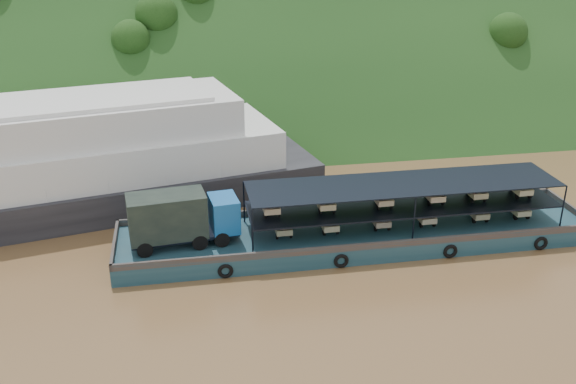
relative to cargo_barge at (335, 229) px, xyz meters
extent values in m
plane|color=brown|center=(-0.96, 0.03, -1.27)|extent=(160.00, 160.00, 0.00)
cube|color=#153412|center=(-0.96, 36.03, -1.27)|extent=(140.00, 39.60, 39.60)
cube|color=#123441|center=(1.62, 0.06, -0.67)|extent=(35.00, 7.00, 1.20)
cube|color=#592D19|center=(1.62, 3.46, 0.18)|extent=(35.00, 0.20, 0.50)
cube|color=#592D19|center=(1.62, -3.34, 0.18)|extent=(35.00, 0.20, 0.50)
cube|color=#592D19|center=(19.02, 0.06, 0.18)|extent=(0.20, 7.00, 0.50)
cube|color=#592D19|center=(-15.78, 0.06, 0.18)|extent=(0.20, 7.00, 0.50)
torus|color=black|center=(-8.38, -3.49, -0.72)|extent=(1.06, 0.26, 1.06)
torus|color=black|center=(-0.38, -3.49, -0.72)|extent=(1.06, 0.26, 1.06)
torus|color=black|center=(7.62, -3.49, -0.72)|extent=(1.06, 0.26, 1.06)
torus|color=black|center=(14.62, -3.49, -0.72)|extent=(1.06, 0.26, 1.06)
cylinder|color=black|center=(-13.63, -1.71, 0.48)|extent=(1.14, 0.51, 1.10)
cylinder|color=black|center=(-13.90, 0.58, 0.48)|extent=(1.14, 0.51, 1.10)
cylinder|color=black|center=(-9.92, -1.28, 0.48)|extent=(1.14, 0.51, 1.10)
cylinder|color=black|center=(-10.18, 1.01, 0.48)|extent=(1.14, 0.51, 1.10)
cylinder|color=black|center=(-8.39, -1.11, 0.48)|extent=(1.14, 0.51, 1.10)
cylinder|color=black|center=(-8.65, 1.19, 0.48)|extent=(1.14, 0.51, 1.10)
cube|color=black|center=(-10.93, -0.24, 0.65)|extent=(7.71, 3.27, 0.22)
cube|color=#16589B|center=(-8.08, 0.09, 1.91)|extent=(2.16, 2.84, 2.42)
cube|color=black|center=(-7.15, 0.20, 2.35)|extent=(0.32, 2.19, 0.99)
cube|color=black|center=(-12.02, -0.36, 2.24)|extent=(5.55, 3.23, 3.08)
cube|color=black|center=(5.12, 0.06, 1.59)|extent=(23.00, 5.00, 0.12)
cube|color=black|center=(5.12, 0.06, 3.23)|extent=(23.00, 5.00, 0.08)
cylinder|color=black|center=(-6.38, -2.44, 1.58)|extent=(0.12, 0.12, 3.30)
cylinder|color=black|center=(-6.38, 2.56, 1.58)|extent=(0.12, 0.12, 3.30)
cylinder|color=black|center=(5.12, -2.44, 1.58)|extent=(0.12, 0.12, 3.30)
cylinder|color=black|center=(5.12, 2.56, 1.58)|extent=(0.12, 0.12, 3.30)
cylinder|color=black|center=(16.62, -2.44, 1.58)|extent=(0.12, 0.12, 3.30)
cylinder|color=black|center=(16.62, 2.56, 1.58)|extent=(0.12, 0.12, 3.30)
cylinder|color=black|center=(-3.91, 1.11, 0.19)|extent=(0.12, 0.52, 0.52)
cylinder|color=black|center=(-4.41, -0.69, 0.19)|extent=(0.14, 0.52, 0.52)
cylinder|color=black|center=(-3.41, -0.69, 0.19)|extent=(0.14, 0.52, 0.52)
cube|color=#B9B482|center=(-3.91, -0.34, 0.53)|extent=(1.15, 1.50, 0.44)
cube|color=red|center=(-3.91, 0.81, 0.71)|extent=(0.55, 0.80, 0.80)
cube|color=red|center=(-3.91, 0.61, 1.21)|extent=(0.50, 0.10, 0.10)
cylinder|color=black|center=(-0.48, 1.11, 0.19)|extent=(0.12, 0.52, 0.52)
cylinder|color=black|center=(-0.98, -0.69, 0.19)|extent=(0.14, 0.52, 0.52)
cylinder|color=black|center=(0.02, -0.69, 0.19)|extent=(0.14, 0.52, 0.52)
cube|color=beige|center=(-0.48, -0.34, 0.53)|extent=(1.15, 1.50, 0.44)
cube|color=red|center=(-0.48, 0.81, 0.71)|extent=(0.55, 0.80, 0.80)
cube|color=red|center=(-0.48, 0.61, 1.21)|extent=(0.50, 0.10, 0.10)
cylinder|color=black|center=(3.41, 1.11, 0.19)|extent=(0.12, 0.52, 0.52)
cylinder|color=black|center=(2.91, -0.69, 0.19)|extent=(0.14, 0.52, 0.52)
cylinder|color=black|center=(3.91, -0.69, 0.19)|extent=(0.14, 0.52, 0.52)
cube|color=tan|center=(3.41, -0.34, 0.53)|extent=(1.15, 1.50, 0.44)
cube|color=red|center=(3.41, 0.81, 0.71)|extent=(0.55, 0.80, 0.80)
cube|color=red|center=(3.41, 0.61, 1.21)|extent=(0.50, 0.10, 0.10)
cylinder|color=black|center=(6.93, 1.11, 0.19)|extent=(0.12, 0.52, 0.52)
cylinder|color=black|center=(6.43, -0.69, 0.19)|extent=(0.14, 0.52, 0.52)
cylinder|color=black|center=(7.43, -0.69, 0.19)|extent=(0.14, 0.52, 0.52)
cube|color=beige|center=(6.93, -0.34, 0.53)|extent=(1.15, 1.50, 0.44)
cube|color=red|center=(6.93, 0.81, 0.71)|extent=(0.55, 0.80, 0.80)
cube|color=red|center=(6.93, 0.61, 1.21)|extent=(0.50, 0.10, 0.10)
cylinder|color=black|center=(11.11, 1.11, 0.19)|extent=(0.12, 0.52, 0.52)
cylinder|color=black|center=(10.61, -0.69, 0.19)|extent=(0.14, 0.52, 0.52)
cylinder|color=black|center=(11.61, -0.69, 0.19)|extent=(0.14, 0.52, 0.52)
cube|color=tan|center=(11.11, -0.34, 0.53)|extent=(1.15, 1.50, 0.44)
cube|color=red|center=(11.11, 0.81, 0.71)|extent=(0.55, 0.80, 0.80)
cube|color=red|center=(11.11, 0.61, 1.21)|extent=(0.50, 0.10, 0.10)
cylinder|color=black|center=(14.48, 1.11, 0.19)|extent=(0.12, 0.52, 0.52)
cylinder|color=black|center=(13.98, -0.69, 0.19)|extent=(0.14, 0.52, 0.52)
cylinder|color=black|center=(14.98, -0.69, 0.19)|extent=(0.14, 0.52, 0.52)
cube|color=beige|center=(14.48, -0.34, 0.53)|extent=(1.15, 1.50, 0.44)
cube|color=#B10B20|center=(14.48, 0.81, 0.71)|extent=(0.55, 0.80, 0.80)
cube|color=#B10B20|center=(14.48, 0.61, 1.21)|extent=(0.50, 0.10, 0.10)
cylinder|color=black|center=(-4.77, 1.11, 1.91)|extent=(0.12, 0.52, 0.52)
cylinder|color=black|center=(-5.27, -0.69, 1.91)|extent=(0.14, 0.52, 0.52)
cylinder|color=black|center=(-4.27, -0.69, 1.91)|extent=(0.14, 0.52, 0.52)
cube|color=#CCB790|center=(-4.77, -0.34, 2.25)|extent=(1.15, 1.50, 0.44)
cube|color=red|center=(-4.77, 0.81, 2.43)|extent=(0.55, 0.80, 0.80)
cube|color=red|center=(-4.77, 0.61, 2.93)|extent=(0.50, 0.10, 0.10)
cylinder|color=black|center=(-0.80, 1.11, 1.91)|extent=(0.12, 0.52, 0.52)
cylinder|color=black|center=(-1.30, -0.69, 1.91)|extent=(0.14, 0.52, 0.52)
cylinder|color=black|center=(-0.30, -0.69, 1.91)|extent=(0.14, 0.52, 0.52)
cube|color=#C9BE8E|center=(-0.80, -0.34, 2.25)|extent=(1.15, 1.50, 0.44)
cube|color=navy|center=(-0.80, 0.81, 2.43)|extent=(0.55, 0.80, 0.80)
cube|color=navy|center=(-0.80, 0.61, 2.93)|extent=(0.50, 0.10, 0.10)
cylinder|color=black|center=(3.49, 1.11, 1.91)|extent=(0.12, 0.52, 0.52)
cylinder|color=black|center=(2.99, -0.69, 1.91)|extent=(0.14, 0.52, 0.52)
cylinder|color=black|center=(3.99, -0.69, 1.91)|extent=(0.14, 0.52, 0.52)
cube|color=#CCB890|center=(3.49, -0.34, 2.25)|extent=(1.15, 1.50, 0.44)
cube|color=#B20B1B|center=(3.49, 0.81, 2.43)|extent=(0.55, 0.80, 0.80)
cube|color=#B20B1B|center=(3.49, 0.61, 2.93)|extent=(0.50, 0.10, 0.10)
cylinder|color=black|center=(7.44, 1.11, 1.91)|extent=(0.12, 0.52, 0.52)
cylinder|color=black|center=(6.94, -0.69, 1.91)|extent=(0.14, 0.52, 0.52)
cylinder|color=black|center=(7.94, -0.69, 1.91)|extent=(0.14, 0.52, 0.52)
cube|color=beige|center=(7.44, -0.34, 2.25)|extent=(1.15, 1.50, 0.44)
cube|color=#BBB784|center=(7.44, 0.81, 2.43)|extent=(0.55, 0.80, 0.80)
cube|color=#BBB784|center=(7.44, 0.61, 2.93)|extent=(0.50, 0.10, 0.10)
cylinder|color=black|center=(10.76, 1.11, 1.91)|extent=(0.12, 0.52, 0.52)
cylinder|color=black|center=(10.26, -0.69, 1.91)|extent=(0.14, 0.52, 0.52)
cylinder|color=black|center=(11.26, -0.69, 1.91)|extent=(0.14, 0.52, 0.52)
cube|color=tan|center=(10.76, -0.34, 2.25)|extent=(1.15, 1.50, 0.44)
cube|color=red|center=(10.76, 0.81, 2.43)|extent=(0.55, 0.80, 0.80)
cube|color=red|center=(10.76, 0.61, 2.93)|extent=(0.50, 0.10, 0.10)
cylinder|color=black|center=(14.37, 1.11, 1.91)|extent=(0.12, 0.52, 0.52)
cylinder|color=black|center=(13.87, -0.69, 1.91)|extent=(0.14, 0.52, 0.52)
cylinder|color=black|center=(14.87, -0.69, 1.91)|extent=(0.14, 0.52, 0.52)
cube|color=beige|center=(14.37, -0.34, 2.25)|extent=(1.15, 1.50, 0.44)
cube|color=beige|center=(14.37, 0.81, 2.43)|extent=(0.55, 0.80, 0.80)
cube|color=beige|center=(14.37, 0.61, 2.93)|extent=(0.50, 0.10, 0.10)
cube|color=black|center=(-21.98, 10.28, 0.09)|extent=(46.85, 20.55, 2.73)
cube|color=silver|center=(-21.98, 10.28, 3.05)|extent=(39.94, 18.02, 3.18)
cube|color=silver|center=(-21.98, 10.28, 6.12)|extent=(33.03, 15.49, 2.96)
cube|color=silver|center=(-21.98, 10.28, 7.77)|extent=(28.35, 13.44, 0.34)
camera|label=1|loc=(-10.82, -41.13, 20.95)|focal=40.00mm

